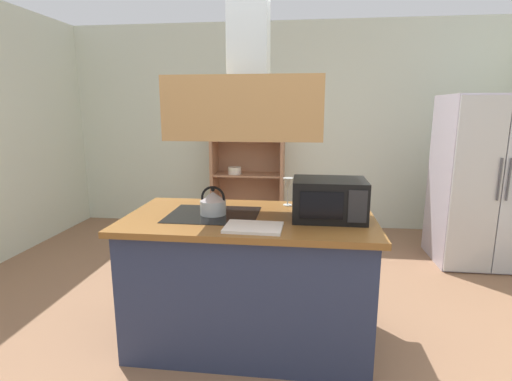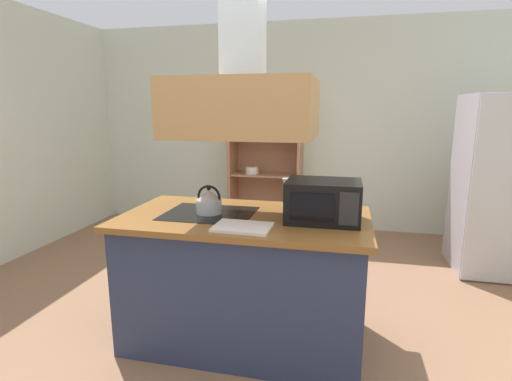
{
  "view_description": "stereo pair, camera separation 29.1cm",
  "coord_description": "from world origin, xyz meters",
  "px_view_note": "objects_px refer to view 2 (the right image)",
  "views": [
    {
      "loc": [
        0.21,
        -2.36,
        1.6
      ],
      "look_at": [
        -0.14,
        0.48,
        1.0
      ],
      "focal_mm": 27.43,
      "sensor_mm": 36.0,
      "label": 1
    },
    {
      "loc": [
        0.5,
        -2.31,
        1.6
      ],
      "look_at": [
        -0.14,
        0.48,
        1.0
      ],
      "focal_mm": 27.43,
      "sensor_mm": 36.0,
      "label": 2
    }
  ],
  "objects_px": {
    "refrigerator": "(509,186)",
    "wine_glass_on_counter": "(287,186)",
    "kettle": "(209,202)",
    "microwave": "(323,201)",
    "cutting_board": "(243,227)",
    "dish_cabinet": "(266,168)"
  },
  "relations": [
    {
      "from": "dish_cabinet",
      "to": "wine_glass_on_counter",
      "type": "xyz_separation_m",
      "value": [
        0.63,
        -2.33,
        0.23
      ]
    },
    {
      "from": "kettle",
      "to": "microwave",
      "type": "distance_m",
      "value": 0.76
    },
    {
      "from": "dish_cabinet",
      "to": "microwave",
      "type": "xyz_separation_m",
      "value": [
        0.9,
        -2.66,
        0.21
      ]
    },
    {
      "from": "kettle",
      "to": "wine_glass_on_counter",
      "type": "relative_size",
      "value": 0.94
    },
    {
      "from": "kettle",
      "to": "microwave",
      "type": "relative_size",
      "value": 0.42
    },
    {
      "from": "microwave",
      "to": "dish_cabinet",
      "type": "bearing_deg",
      "value": 108.77
    },
    {
      "from": "microwave",
      "to": "kettle",
      "type": "bearing_deg",
      "value": 179.41
    },
    {
      "from": "kettle",
      "to": "microwave",
      "type": "height_order",
      "value": "microwave"
    },
    {
      "from": "kettle",
      "to": "cutting_board",
      "type": "bearing_deg",
      "value": -42.09
    },
    {
      "from": "wine_glass_on_counter",
      "to": "dish_cabinet",
      "type": "bearing_deg",
      "value": 105.01
    },
    {
      "from": "refrigerator",
      "to": "kettle",
      "type": "relative_size",
      "value": 8.96
    },
    {
      "from": "dish_cabinet",
      "to": "cutting_board",
      "type": "bearing_deg",
      "value": -81.27
    },
    {
      "from": "cutting_board",
      "to": "wine_glass_on_counter",
      "type": "height_order",
      "value": "wine_glass_on_counter"
    },
    {
      "from": "refrigerator",
      "to": "wine_glass_on_counter",
      "type": "relative_size",
      "value": 8.44
    },
    {
      "from": "wine_glass_on_counter",
      "to": "cutting_board",
      "type": "bearing_deg",
      "value": -106.31
    },
    {
      "from": "refrigerator",
      "to": "wine_glass_on_counter",
      "type": "distance_m",
      "value": 2.42
    },
    {
      "from": "dish_cabinet",
      "to": "kettle",
      "type": "bearing_deg",
      "value": -86.94
    },
    {
      "from": "cutting_board",
      "to": "wine_glass_on_counter",
      "type": "distance_m",
      "value": 0.64
    },
    {
      "from": "kettle",
      "to": "cutting_board",
      "type": "relative_size",
      "value": 0.57
    },
    {
      "from": "wine_glass_on_counter",
      "to": "refrigerator",
      "type": "bearing_deg",
      "value": 35.52
    },
    {
      "from": "dish_cabinet",
      "to": "kettle",
      "type": "xyz_separation_m",
      "value": [
        0.14,
        -2.65,
        0.17
      ]
    },
    {
      "from": "refrigerator",
      "to": "wine_glass_on_counter",
      "type": "xyz_separation_m",
      "value": [
        -1.96,
        -1.4,
        0.18
      ]
    }
  ]
}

